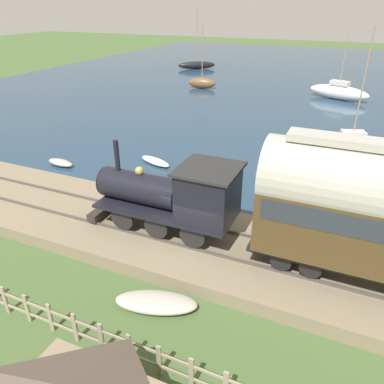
% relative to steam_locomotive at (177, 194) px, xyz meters
% --- Properties ---
extents(ground_plane, '(200.00, 200.00, 0.00)m').
position_rel_steam_locomotive_xyz_m(ground_plane, '(-0.30, -0.88, -2.40)').
color(ground_plane, '#476033').
extents(harbor_water, '(80.00, 80.00, 0.01)m').
position_rel_steam_locomotive_xyz_m(harbor_water, '(43.00, -0.88, -2.39)').
color(harbor_water, navy).
rests_on(harbor_water, ground).
extents(rail_embankment, '(5.39, 56.00, 0.68)m').
position_rel_steam_locomotive_xyz_m(rail_embankment, '(0.00, -0.88, -2.12)').
color(rail_embankment, '#84755B').
rests_on(rail_embankment, ground).
extents(steam_locomotive, '(2.33, 6.38, 3.58)m').
position_rel_steam_locomotive_xyz_m(steam_locomotive, '(0.00, 0.00, 0.00)').
color(steam_locomotive, black).
rests_on(steam_locomotive, rail_embankment).
extents(passenger_coach, '(2.54, 8.14, 4.88)m').
position_rel_steam_locomotive_xyz_m(passenger_coach, '(-0.00, -7.34, 0.94)').
color(passenger_coach, black).
rests_on(passenger_coach, rail_embankment).
extents(sailboat_green, '(3.03, 5.23, 8.00)m').
position_rel_steam_locomotive_xyz_m(sailboat_green, '(13.98, -6.04, -1.70)').
color(sailboat_green, '#236B42').
rests_on(sailboat_green, harbor_water).
extents(sailboat_black, '(4.27, 5.49, 8.34)m').
position_rel_steam_locomotive_xyz_m(sailboat_black, '(43.36, 17.84, -1.80)').
color(sailboat_black, black).
rests_on(sailboat_black, harbor_water).
extents(sailboat_brown, '(1.53, 3.42, 6.86)m').
position_rel_steam_locomotive_xyz_m(sailboat_brown, '(30.22, 11.47, -1.74)').
color(sailboat_brown, brown).
rests_on(sailboat_brown, harbor_water).
extents(sailboat_white, '(3.61, 6.57, 6.28)m').
position_rel_steam_locomotive_xyz_m(sailboat_white, '(30.90, -3.86, -1.61)').
color(sailboat_white, white).
rests_on(sailboat_white, harbor_water).
extents(rowboat_off_pier, '(1.66, 2.08, 0.38)m').
position_rel_steam_locomotive_xyz_m(rowboat_off_pier, '(8.31, -7.99, -2.20)').
color(rowboat_off_pier, '#B7B2A3').
rests_on(rowboat_off_pier, harbor_water).
extents(rowboat_mid_harbor, '(1.56, 2.58, 0.34)m').
position_rel_steam_locomotive_xyz_m(rowboat_mid_harbor, '(7.36, 5.17, -2.22)').
color(rowboat_mid_harbor, silver).
rests_on(rowboat_mid_harbor, harbor_water).
extents(rowboat_near_shore, '(0.91, 1.99, 0.40)m').
position_rel_steam_locomotive_xyz_m(rowboat_near_shore, '(4.66, 10.46, -2.19)').
color(rowboat_near_shore, '#B7B2A3').
rests_on(rowboat_near_shore, harbor_water).
extents(rowboat_far_out, '(2.22, 2.17, 0.42)m').
position_rel_steam_locomotive_xyz_m(rowboat_far_out, '(6.06, -6.71, -2.18)').
color(rowboat_far_out, '#B7B2A3').
rests_on(rowboat_far_out, harbor_water).
extents(beached_dinghy, '(1.88, 3.00, 0.44)m').
position_rel_steam_locomotive_xyz_m(beached_dinghy, '(-3.68, -0.99, -2.18)').
color(beached_dinghy, '#B7B2A3').
rests_on(beached_dinghy, ground).
extents(picket_fence, '(0.06, 20.14, 1.08)m').
position_rel_steam_locomotive_xyz_m(picket_fence, '(-5.87, -0.88, -1.85)').
color(picket_fence, gray).
rests_on(picket_fence, ground).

